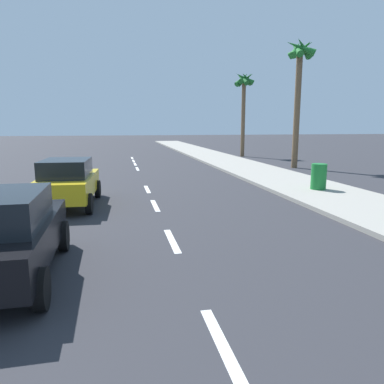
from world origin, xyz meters
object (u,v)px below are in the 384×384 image
(palm_tree_distant, at_px, (244,88))
(trash_bin_far, at_px, (319,177))
(parked_car_yellow, at_px, (68,181))
(palm_tree_far, at_px, (299,70))
(parked_car_black, at_px, (2,234))

(palm_tree_distant, relative_size, trash_bin_far, 7.02)
(parked_car_yellow, bearing_deg, palm_tree_far, 37.52)
(parked_car_yellow, xyz_separation_m, palm_tree_far, (12.57, 8.68, 5.07))
(parked_car_yellow, xyz_separation_m, palm_tree_distant, (12.15, 17.33, 4.81))
(palm_tree_distant, distance_m, trash_bin_far, 17.69)
(parked_car_black, relative_size, trash_bin_far, 3.83)
(parked_car_black, distance_m, palm_tree_far, 20.17)
(parked_car_black, distance_m, parked_car_yellow, 5.96)
(palm_tree_far, bearing_deg, palm_tree_distant, 92.73)
(palm_tree_distant, bearing_deg, palm_tree_far, -87.27)
(parked_car_black, relative_size, palm_tree_far, 0.50)
(parked_car_black, distance_m, trash_bin_far, 11.78)
(parked_car_yellow, height_order, palm_tree_far, palm_tree_far)
(parked_car_yellow, xyz_separation_m, trash_bin_far, (9.46, 0.57, -0.19))
(parked_car_black, bearing_deg, trash_bin_far, 32.85)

